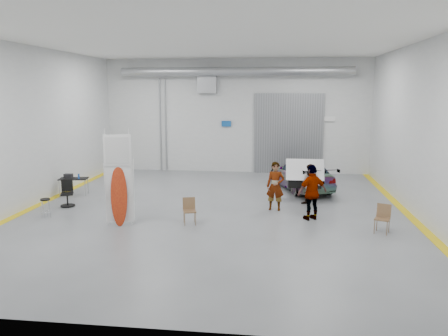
# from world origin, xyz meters

# --- Properties ---
(ground) EXTENTS (16.00, 16.00, 0.00)m
(ground) POSITION_xyz_m (0.00, 0.00, 0.00)
(ground) COLOR slate
(ground) RESTS_ON ground
(room_shell) EXTENTS (14.02, 16.18, 6.01)m
(room_shell) POSITION_xyz_m (0.24, 2.22, 4.08)
(room_shell) COLOR silver
(room_shell) RESTS_ON ground
(sedan_car) EXTENTS (3.11, 4.78, 1.28)m
(sedan_car) POSITION_xyz_m (3.31, 4.19, 0.64)
(sedan_car) COLOR silver
(sedan_car) RESTS_ON ground
(person_a) EXTENTS (0.69, 0.49, 1.79)m
(person_a) POSITION_xyz_m (2.16, 0.48, 0.90)
(person_a) COLOR #8B694B
(person_a) RESTS_ON ground
(person_b) EXTENTS (0.98, 0.91, 1.60)m
(person_b) POSITION_xyz_m (3.51, 1.27, 0.80)
(person_b) COLOR slate
(person_b) RESTS_ON ground
(person_c) EXTENTS (1.18, 0.91, 1.88)m
(person_c) POSITION_xyz_m (3.40, -0.61, 0.94)
(person_c) COLOR brown
(person_c) RESTS_ON ground
(surfboard_display) EXTENTS (0.88, 0.38, 3.15)m
(surfboard_display) POSITION_xyz_m (-2.88, -2.03, 1.28)
(surfboard_display) COLOR white
(surfboard_display) RESTS_ON ground
(folding_chair_near) EXTENTS (0.51, 0.53, 0.86)m
(folding_chair_near) POSITION_xyz_m (-0.61, -1.61, 0.27)
(folding_chair_near) COLOR brown
(folding_chair_near) RESTS_ON ground
(folding_chair_far) EXTENTS (0.55, 0.58, 0.89)m
(folding_chair_far) POSITION_xyz_m (5.44, -1.81, 0.28)
(folding_chair_far) COLOR brown
(folding_chair_far) RESTS_ON ground
(shop_stool) EXTENTS (0.34, 0.34, 0.67)m
(shop_stool) POSITION_xyz_m (-5.67, -1.49, 0.33)
(shop_stool) COLOR black
(shop_stool) RESTS_ON ground
(work_table) EXTENTS (1.23, 0.77, 0.93)m
(work_table) POSITION_xyz_m (-6.29, 1.81, 0.72)
(work_table) COLOR gray
(work_table) RESTS_ON ground
(office_chair) EXTENTS (0.57, 0.59, 1.00)m
(office_chair) POSITION_xyz_m (-5.64, 0.09, 0.44)
(office_chair) COLOR black
(office_chair) RESTS_ON ground
(trunk_lid) EXTENTS (1.50, 0.91, 0.04)m
(trunk_lid) POSITION_xyz_m (3.31, 2.23, 1.30)
(trunk_lid) COLOR silver
(trunk_lid) RESTS_ON sedan_car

